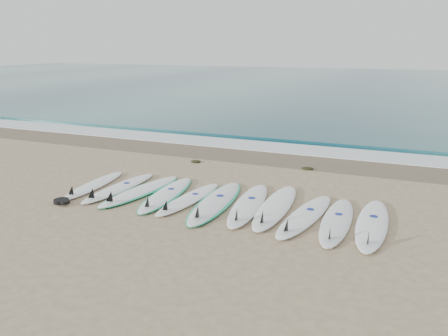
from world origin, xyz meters
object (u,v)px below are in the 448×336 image
at_px(surfboard_0, 93,185).
at_px(surfboard_5, 215,202).
at_px(leash_coil, 62,201).
at_px(surfboard_10, 372,224).

bearing_deg(surfboard_0, surfboard_5, -3.78).
distance_m(surfboard_0, leash_coil, 1.17).
xyz_separation_m(surfboard_10, leash_coil, (-6.26, -1.18, -0.01)).
height_order(surfboard_5, leash_coil, surfboard_5).
relative_size(surfboard_10, leash_coil, 5.96).
xyz_separation_m(surfboard_0, surfboard_5, (3.18, 0.01, 0.00)).
relative_size(surfboard_5, surfboard_10, 1.06).
relative_size(surfboard_0, leash_coil, 5.17).
distance_m(surfboard_5, leash_coil, 3.29).
bearing_deg(surfboard_5, leash_coil, -162.84).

